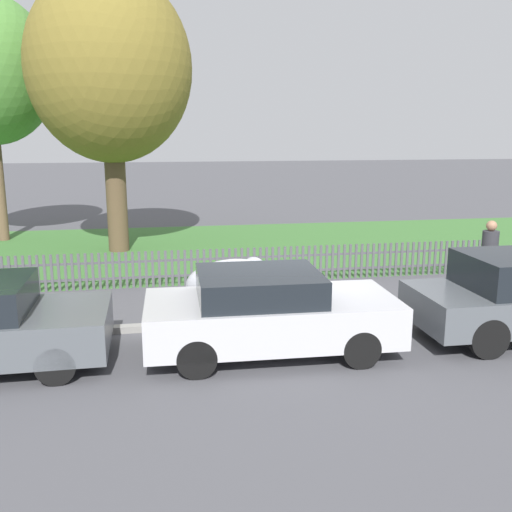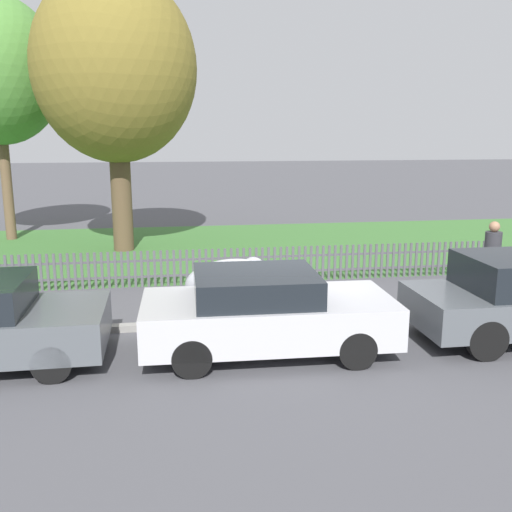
% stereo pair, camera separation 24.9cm
% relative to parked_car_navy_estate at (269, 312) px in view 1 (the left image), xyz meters
% --- Properties ---
extents(ground_plane, '(120.00, 120.00, 0.00)m').
position_rel_parked_car_navy_estate_xyz_m(ground_plane, '(0.44, 1.29, -0.70)').
color(ground_plane, '#4C4C51').
extents(kerb_stone, '(31.29, 0.20, 0.12)m').
position_rel_parked_car_navy_estate_xyz_m(kerb_stone, '(0.44, 1.39, -0.64)').
color(kerb_stone, gray).
rests_on(kerb_stone, ground).
extents(grass_strip, '(31.29, 8.55, 0.01)m').
position_rel_parked_car_navy_estate_xyz_m(grass_strip, '(0.44, 8.69, -0.69)').
color(grass_strip, '#3D7033').
rests_on(grass_strip, ground).
extents(park_fence, '(31.29, 0.05, 0.86)m').
position_rel_parked_car_navy_estate_xyz_m(park_fence, '(0.44, 4.43, -0.27)').
color(park_fence, '#4C4C51').
rests_on(park_fence, ground).
extents(parked_car_navy_estate, '(4.07, 1.91, 1.36)m').
position_rel_parked_car_navy_estate_xyz_m(parked_car_navy_estate, '(0.00, 0.00, 0.00)').
color(parked_car_navy_estate, '#BCBCC1').
rests_on(parked_car_navy_estate, ground).
extents(covered_motorcycle, '(1.95, 0.93, 1.14)m').
position_rel_parked_car_navy_estate_xyz_m(covered_motorcycle, '(-0.26, 2.00, -0.02)').
color(covered_motorcycle, black).
rests_on(covered_motorcycle, ground).
extents(tree_behind_motorcycle, '(4.68, 4.68, 8.02)m').
position_rel_parked_car_navy_estate_xyz_m(tree_behind_motorcycle, '(-2.91, 8.80, 4.59)').
color(tree_behind_motorcycle, brown).
rests_on(tree_behind_motorcycle, ground).
extents(pedestrian_by_lamp, '(0.42, 0.42, 1.70)m').
position_rel_parked_car_navy_estate_xyz_m(pedestrian_by_lamp, '(5.28, 2.30, 0.26)').
color(pedestrian_by_lamp, '#2D3351').
rests_on(pedestrian_by_lamp, ground).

